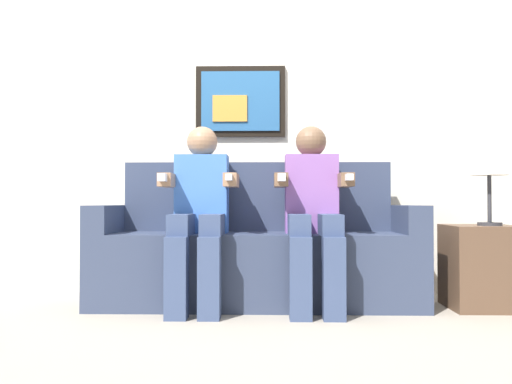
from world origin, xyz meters
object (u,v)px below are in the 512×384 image
at_px(side_table_right, 481,267).
at_px(table_lamp, 489,165).
at_px(person_on_right, 313,208).
at_px(spare_remote_on_table, 489,224).
at_px(person_on_left, 200,208).
at_px(couch, 257,254).

xyz_separation_m(side_table_right, table_lamp, (0.03, -0.05, 0.61)).
height_order(person_on_right, spare_remote_on_table, person_on_right).
bearing_deg(person_on_left, person_on_right, 0.00).
relative_size(couch, person_on_right, 1.81).
relative_size(couch, side_table_right, 4.02).
xyz_separation_m(couch, person_on_right, (0.34, -0.17, 0.29)).
distance_m(couch, side_table_right, 1.36).
bearing_deg(table_lamp, person_on_right, -179.22).
xyz_separation_m(person_on_left, table_lamp, (1.73, 0.01, 0.25)).
distance_m(person_on_left, spare_remote_on_table, 1.74).
height_order(person_on_right, table_lamp, person_on_right).
distance_m(person_on_left, table_lamp, 1.75).
distance_m(side_table_right, table_lamp, 0.61).
bearing_deg(side_table_right, table_lamp, -54.76).
relative_size(side_table_right, table_lamp, 1.09).
height_order(person_on_left, person_on_right, same).
relative_size(person_on_left, person_on_right, 1.00).
bearing_deg(spare_remote_on_table, side_table_right, 141.93).
relative_size(couch, spare_remote_on_table, 15.48).
relative_size(person_on_right, table_lamp, 2.41).
bearing_deg(table_lamp, person_on_left, -179.53).
xyz_separation_m(person_on_left, side_table_right, (1.69, 0.06, -0.36)).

